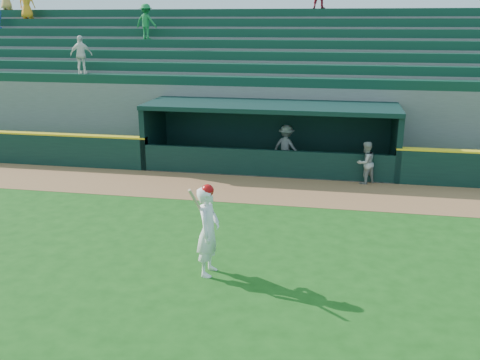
{
  "coord_description": "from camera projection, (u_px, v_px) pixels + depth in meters",
  "views": [
    {
      "loc": [
        2.57,
        -11.95,
        5.41
      ],
      "look_at": [
        0.0,
        1.6,
        1.3
      ],
      "focal_mm": 40.0,
      "sensor_mm": 36.0,
      "label": 1
    }
  ],
  "objects": [
    {
      "name": "ground",
      "position": [
        228.0,
        248.0,
        13.25
      ],
      "size": [
        120.0,
        120.0,
        0.0
      ],
      "primitive_type": "plane",
      "color": "#174B12",
      "rests_on": "ground"
    },
    {
      "name": "warning_track",
      "position": [
        258.0,
        189.0,
        17.87
      ],
      "size": [
        40.0,
        3.0,
        0.01
      ],
      "primitive_type": "cube",
      "color": "brown",
      "rests_on": "ground"
    },
    {
      "name": "dugout_player_front",
      "position": [
        366.0,
        163.0,
        18.36
      ],
      "size": [
        0.91,
        0.89,
        1.47
      ],
      "primitive_type": "imported",
      "rotation": [
        0.0,
        0.0,
        3.85
      ],
      "color": "#9E9E99",
      "rests_on": "ground"
    },
    {
      "name": "dugout_player_inside",
      "position": [
        286.0,
        147.0,
        20.32
      ],
      "size": [
        1.23,
        0.99,
        1.66
      ],
      "primitive_type": "imported",
      "rotation": [
        0.0,
        0.0,
        2.73
      ],
      "color": "gray",
      "rests_on": "ground"
    },
    {
      "name": "dugout",
      "position": [
        271.0,
        132.0,
        20.4
      ],
      "size": [
        9.4,
        2.8,
        2.46
      ],
      "color": "slate",
      "rests_on": "ground"
    },
    {
      "name": "stands",
      "position": [
        284.0,
        90.0,
        24.41
      ],
      "size": [
        34.5,
        6.29,
        7.59
      ],
      "color": "slate",
      "rests_on": "ground"
    },
    {
      "name": "batter_at_plate",
      "position": [
        208.0,
        230.0,
        11.65
      ],
      "size": [
        0.59,
        0.84,
        2.09
      ],
      "color": "white",
      "rests_on": "ground"
    }
  ]
}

